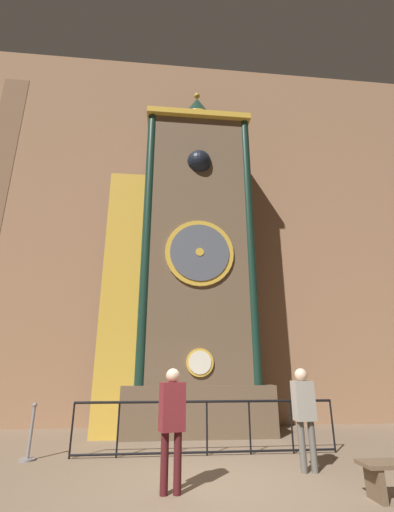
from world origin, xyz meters
TOP-DOWN VIEW (x-y plane):
  - ground_plane at (0.00, 0.00)m, footprint 28.00×28.00m
  - cathedral_back_wall at (-0.09, 5.70)m, footprint 24.00×0.32m
  - clock_tower at (-0.07, 4.24)m, footprint 4.59×1.82m
  - railing_fence at (0.23, 1.97)m, footprint 5.26×0.05m
  - visitor_near at (-0.53, -0.16)m, footprint 0.39×0.31m
  - visitor_far at (1.74, 0.64)m, footprint 0.36×0.25m
  - stanchion_post at (-3.11, 1.92)m, footprint 0.28×0.28m

SIDE VIEW (x-z plane):
  - ground_plane at x=0.00m, z-range 0.00..0.00m
  - stanchion_post at x=-3.11m, z-range -0.18..0.81m
  - railing_fence at x=0.23m, z-range 0.06..1.06m
  - visitor_near at x=-0.53m, z-range 0.16..1.77m
  - visitor_far at x=1.74m, z-range 0.17..1.78m
  - clock_tower at x=-0.07m, z-range -0.80..10.20m
  - cathedral_back_wall at x=-0.09m, z-range -0.01..13.60m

